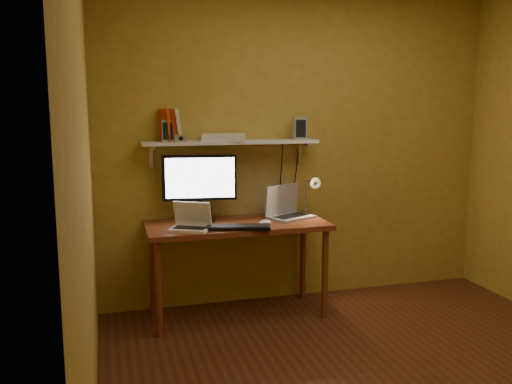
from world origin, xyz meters
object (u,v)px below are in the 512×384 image
object	(u,v)px
shelf_camera	(181,138)
monitor	(200,184)
keyboard	(238,227)
speaker_right	(299,128)
router	(224,137)
netbook	(191,222)
mouse	(265,222)
desk	(237,234)
speaker_left	(168,131)
laptop	(287,209)
desk_lamp	(311,190)
wall_shelf	(231,143)

from	to	relation	value
shelf_camera	monitor	bearing A→B (deg)	5.92
monitor	keyboard	bearing A→B (deg)	-49.59
monitor	speaker_right	world-z (taller)	speaker_right
keyboard	router	xyz separation A→B (m)	(-0.02, 0.38, 0.64)
netbook	mouse	size ratio (longest dim) A/B	3.22
desk	speaker_left	world-z (taller)	speaker_left
netbook	speaker_left	size ratio (longest dim) A/B	2.01
desk	shelf_camera	xyz separation A→B (m)	(-0.41, 0.13, 0.74)
desk	shelf_camera	bearing A→B (deg)	162.42
laptop	router	size ratio (longest dim) A/B	1.27
laptop	mouse	xyz separation A→B (m)	(-0.25, -0.22, -0.05)
desk	desk_lamp	bearing A→B (deg)	10.81
wall_shelf	mouse	xyz separation A→B (m)	(0.19, -0.32, -0.59)
speaker_left	speaker_right	world-z (taller)	speaker_right
keyboard	mouse	world-z (taller)	mouse
speaker_left	keyboard	bearing A→B (deg)	-30.30
speaker_left	speaker_right	size ratio (longest dim) A/B	0.92
wall_shelf	desk_lamp	xyz separation A→B (m)	(0.66, -0.07, -0.40)
netbook	speaker_left	bearing A→B (deg)	135.54
desk	keyboard	distance (m)	0.23
wall_shelf	keyboard	bearing A→B (deg)	-95.84
monitor	desk_lamp	bearing A→B (deg)	6.53
laptop	speaker_left	distance (m)	1.13
speaker_left	router	world-z (taller)	speaker_left
desk	laptop	world-z (taller)	laptop
netbook	router	xyz separation A→B (m)	(0.32, 0.31, 0.60)
desk_lamp	netbook	bearing A→B (deg)	-166.19
desk	mouse	world-z (taller)	mouse
mouse	speaker_right	bearing A→B (deg)	19.98
desk_lamp	wall_shelf	bearing A→B (deg)	174.12
keyboard	shelf_camera	world-z (taller)	shelf_camera
desk	speaker_right	xyz separation A→B (m)	(0.57, 0.19, 0.80)
speaker_left	shelf_camera	size ratio (longest dim) A/B	1.77
desk	mouse	distance (m)	0.25
wall_shelf	speaker_right	distance (m)	0.58
netbook	wall_shelf	bearing A→B (deg)	66.85
speaker_left	router	distance (m)	0.43
monitor	shelf_camera	size ratio (longest dim) A/B	6.15
keyboard	laptop	bearing A→B (deg)	46.77
monitor	mouse	size ratio (longest dim) A/B	5.57
netbook	monitor	bearing A→B (deg)	93.70
monitor	netbook	bearing A→B (deg)	-105.05
speaker_right	shelf_camera	bearing A→B (deg)	-169.17
desk	mouse	size ratio (longest dim) A/B	13.50
netbook	speaker_left	distance (m)	0.73
keyboard	desk_lamp	world-z (taller)	desk_lamp
wall_shelf	netbook	size ratio (longest dim) A/B	4.20
desk_lamp	shelf_camera	xyz separation A→B (m)	(-1.07, 0.00, 0.44)
mouse	desk_lamp	xyz separation A→B (m)	(0.47, 0.25, 0.19)
desk	laptop	bearing A→B (deg)	11.85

